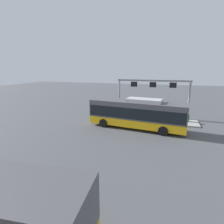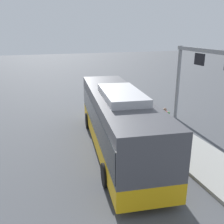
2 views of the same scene
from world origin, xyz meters
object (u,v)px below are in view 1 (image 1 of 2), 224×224
at_px(trash_bin, 187,118).
at_px(person_waiting_mid, 134,112).
at_px(bus_main, 137,113).
at_px(person_boarding, 115,112).
at_px(person_waiting_near, 122,111).

bearing_deg(trash_bin, person_waiting_mid, 6.42).
bearing_deg(bus_main, person_waiting_mid, -69.14).
distance_m(bus_main, person_waiting_mid, 3.44).
relative_size(bus_main, person_waiting_mid, 6.57).
xyz_separation_m(bus_main, trash_bin, (-5.72, -3.99, -1.20)).
bearing_deg(person_boarding, trash_bin, 114.61).
height_order(bus_main, trash_bin, bus_main).
height_order(bus_main, person_waiting_near, bus_main).
bearing_deg(bus_main, person_boarding, -36.15).
xyz_separation_m(person_boarding, person_waiting_near, (-0.98, -0.01, 0.16)).
bearing_deg(person_boarding, person_waiting_near, 110.16).
height_order(person_boarding, trash_bin, person_boarding).
bearing_deg(bus_main, trash_bin, -138.36).
height_order(bus_main, person_waiting_mid, bus_main).
bearing_deg(person_waiting_mid, bus_main, -13.08).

